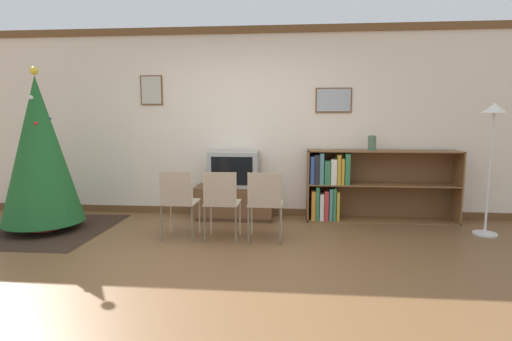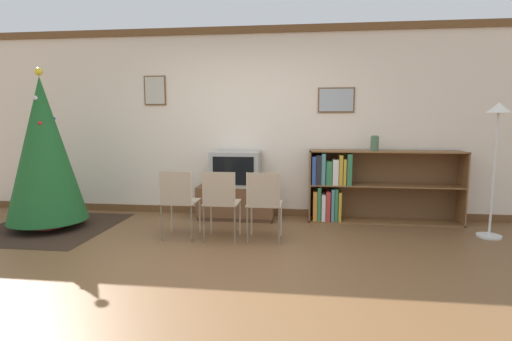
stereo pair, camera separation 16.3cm
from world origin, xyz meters
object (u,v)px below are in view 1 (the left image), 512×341
(folding_chair_left, at_px, (179,200))
(bookshelf, at_px, (354,185))
(vase, at_px, (372,143))
(christmas_tree, at_px, (40,151))
(tv_console, at_px, (234,202))
(folding_chair_center, at_px, (221,201))
(folding_chair_right, at_px, (265,202))
(television, at_px, (234,169))
(standing_lamp, at_px, (492,134))

(folding_chair_left, relative_size, bookshelf, 0.40)
(vase, bearing_deg, bookshelf, 170.77)
(christmas_tree, relative_size, folding_chair_left, 2.48)
(tv_console, distance_m, folding_chair_center, 1.07)
(folding_chair_right, bearing_deg, folding_chair_left, 180.00)
(christmas_tree, xyz_separation_m, tv_console, (2.33, 0.80, -0.78))
(television, xyz_separation_m, bookshelf, (1.67, 0.06, -0.21))
(folding_chair_center, bearing_deg, folding_chair_right, 0.00)
(tv_console, bearing_deg, folding_chair_right, -64.16)
(tv_console, bearing_deg, television, -90.00)
(folding_chair_left, distance_m, vase, 2.69)
(folding_chair_center, bearing_deg, tv_console, 90.00)
(christmas_tree, xyz_separation_m, vase, (4.22, 0.83, 0.07))
(tv_console, xyz_separation_m, folding_chair_left, (-0.50, -1.04, 0.24))
(tv_console, height_order, standing_lamp, standing_lamp)
(vase, distance_m, standing_lamp, 1.41)
(folding_chair_right, relative_size, vase, 4.01)
(folding_chair_right, distance_m, standing_lamp, 2.82)
(folding_chair_center, distance_m, folding_chair_right, 0.50)
(folding_chair_right, bearing_deg, vase, 37.73)
(folding_chair_left, xyz_separation_m, folding_chair_center, (0.50, 0.00, 0.00))
(christmas_tree, height_order, vase, christmas_tree)
(folding_chair_center, height_order, bookshelf, bookshelf)
(television, xyz_separation_m, folding_chair_center, (-0.00, -1.04, -0.24))
(christmas_tree, height_order, standing_lamp, christmas_tree)
(folding_chair_left, height_order, standing_lamp, standing_lamp)
(folding_chair_center, bearing_deg, television, 90.00)
(tv_console, distance_m, bookshelf, 1.69)
(standing_lamp, bearing_deg, folding_chair_right, -168.90)
(christmas_tree, bearing_deg, television, 18.87)
(television, bearing_deg, folding_chair_center, -90.00)
(christmas_tree, xyz_separation_m, television, (2.33, 0.80, -0.31))
(christmas_tree, distance_m, tv_console, 2.59)
(tv_console, distance_m, television, 0.48)
(bookshelf, bearing_deg, vase, -9.23)
(folding_chair_center, distance_m, standing_lamp, 3.30)
(christmas_tree, bearing_deg, folding_chair_right, -4.88)
(folding_chair_center, distance_m, vase, 2.25)
(bookshelf, relative_size, standing_lamp, 1.28)
(folding_chair_center, relative_size, vase, 4.01)
(christmas_tree, relative_size, folding_chair_center, 2.48)
(television, height_order, standing_lamp, standing_lamp)
(tv_console, xyz_separation_m, television, (0.00, -0.00, 0.48))
(bookshelf, height_order, vase, vase)
(bookshelf, bearing_deg, folding_chair_right, -136.44)
(folding_chair_left, xyz_separation_m, vase, (2.39, 1.07, 0.62))
(folding_chair_right, relative_size, bookshelf, 0.40)
(television, relative_size, vase, 3.35)
(christmas_tree, bearing_deg, bookshelf, 12.17)
(television, height_order, vase, vase)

